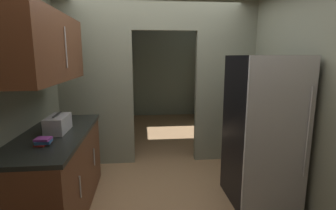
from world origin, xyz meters
The scene contains 8 objects.
ground centered at (0.00, 0.00, 0.00)m, with size 20.00×20.00×0.00m, color #93704C.
kitchen_partition centered at (-0.03, 1.27, 1.54)m, with size 3.05×0.12×2.85m.
adjoining_room_shell centered at (0.00, 3.49, 1.42)m, with size 3.05×3.45×2.85m.
refrigerator centered at (1.10, -0.03, 0.86)m, with size 0.71×0.76×1.71m.
lower_cabinet_run centered at (-1.19, -0.05, 0.46)m, with size 0.66×1.69×0.91m.
upper_cabinet_counterside centered at (-1.19, -0.05, 1.79)m, with size 0.36×1.52×0.67m.
boombox centered at (-1.17, -0.01, 0.99)m, with size 0.20×0.38×0.20m.
book_stack centered at (-1.17, -0.42, 0.94)m, with size 0.14×0.17×0.07m.
Camera 1 is at (-0.27, -2.75, 1.70)m, focal length 27.38 mm.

